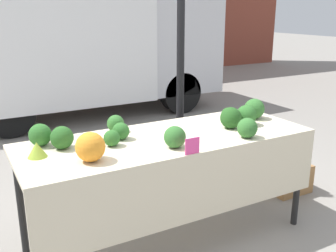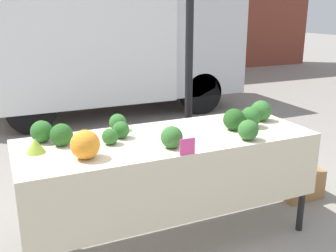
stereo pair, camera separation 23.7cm
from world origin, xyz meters
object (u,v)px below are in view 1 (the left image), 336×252
Objects in this scene: price_sign at (192,146)px; produce_crate at (287,177)px; orange_cauliflower at (90,147)px; parked_truck at (78,28)px.

price_sign is 0.28× the size of produce_crate.
orange_cauliflower is 2.20m from produce_crate.
orange_cauliflower is (-1.22, -4.21, -0.48)m from parked_truck.
price_sign reaches higher than produce_crate.
parked_truck is at bearing 81.97° from price_sign.
parked_truck reaches higher than orange_cauliflower.
orange_cauliflower reaches higher than price_sign.
parked_truck is 38.68× the size of price_sign.
produce_crate is at bearing 20.40° from price_sign.
produce_crate is (1.44, 0.53, -0.74)m from price_sign.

